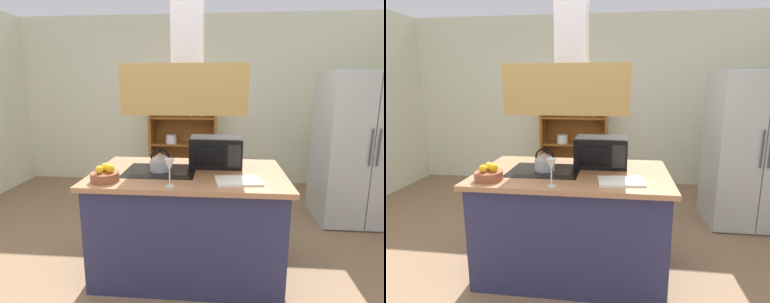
% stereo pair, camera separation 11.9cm
% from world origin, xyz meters
% --- Properties ---
extents(ground_plane, '(7.80, 7.80, 0.00)m').
position_xyz_m(ground_plane, '(0.00, 0.00, 0.00)').
color(ground_plane, '#89694C').
extents(wall_back, '(6.00, 0.12, 2.70)m').
position_xyz_m(wall_back, '(0.00, 3.00, 1.35)').
color(wall_back, silver).
rests_on(wall_back, ground).
extents(kitchen_island, '(1.61, 0.99, 0.90)m').
position_xyz_m(kitchen_island, '(0.09, 0.32, 0.45)').
color(kitchen_island, navy).
rests_on(kitchen_island, ground).
extents(range_hood, '(0.90, 0.70, 1.29)m').
position_xyz_m(range_hood, '(0.09, 0.32, 1.71)').
color(range_hood, '#AE8644').
extents(refrigerator, '(0.90, 0.78, 1.77)m').
position_xyz_m(refrigerator, '(1.98, 1.54, 0.88)').
color(refrigerator, '#B8C1C1').
rests_on(refrigerator, ground).
extents(dish_cabinet, '(1.07, 0.40, 1.70)m').
position_xyz_m(dish_cabinet, '(-0.24, 2.78, 0.75)').
color(dish_cabinet, '#92571F').
rests_on(dish_cabinet, ground).
extents(kettle, '(0.18, 0.18, 0.20)m').
position_xyz_m(kettle, '(-0.15, 0.32, 0.98)').
color(kettle, '#B3BEC8').
rests_on(kettle, kitchen_island).
extents(cutting_board, '(0.37, 0.28, 0.02)m').
position_xyz_m(cutting_board, '(0.49, 0.07, 0.91)').
color(cutting_board, white).
rests_on(cutting_board, kitchen_island).
extents(microwave, '(0.46, 0.35, 0.26)m').
position_xyz_m(microwave, '(0.31, 0.55, 1.03)').
color(microwave, black).
rests_on(microwave, kitchen_island).
extents(wine_glass_on_counter, '(0.08, 0.08, 0.21)m').
position_xyz_m(wine_glass_on_counter, '(-0.01, -0.08, 1.05)').
color(wine_glass_on_counter, silver).
rests_on(wine_glass_on_counter, kitchen_island).
extents(fruit_bowl, '(0.22, 0.22, 0.13)m').
position_xyz_m(fruit_bowl, '(-0.52, 0.00, 0.95)').
color(fruit_bowl, brown).
rests_on(fruit_bowl, kitchen_island).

